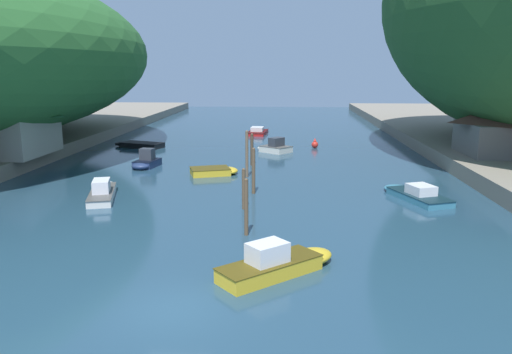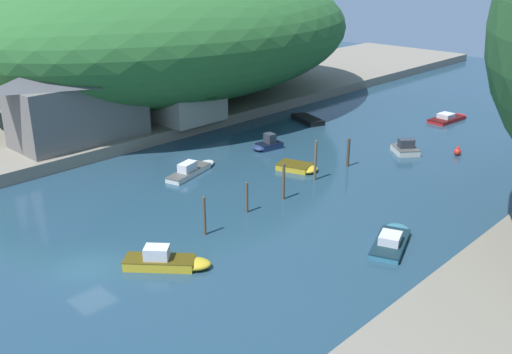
# 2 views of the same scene
# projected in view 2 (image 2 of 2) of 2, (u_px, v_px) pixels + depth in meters

# --- Properties ---
(water_surface) EXTENTS (130.00, 130.00, 0.00)m
(water_surface) POSITION_uv_depth(u_px,v_px,m) (360.00, 155.00, 56.17)
(water_surface) COLOR #234256
(water_surface) RESTS_ON ground
(left_bank) EXTENTS (22.00, 120.00, 1.19)m
(left_bank) POSITION_uv_depth(u_px,v_px,m) (180.00, 102.00, 74.03)
(left_bank) COLOR gray
(left_bank) RESTS_ON ground
(hillside_left) EXTENTS (37.95, 53.13, 16.70)m
(hillside_left) POSITION_uv_depth(u_px,v_px,m) (170.00, 31.00, 71.42)
(hillside_left) COLOR #2D662D
(hillside_left) RESTS_ON left_bank
(waterfront_building) EXTENTS (6.67, 13.49, 8.54)m
(waterfront_building) POSITION_uv_depth(u_px,v_px,m) (77.00, 96.00, 55.37)
(waterfront_building) COLOR slate
(waterfront_building) RESTS_ON left_bank
(boathouse_shed) EXTENTS (8.02, 7.50, 4.79)m
(boathouse_shed) POSITION_uv_depth(u_px,v_px,m) (182.00, 97.00, 63.52)
(boathouse_shed) COLOR #B2A899
(boathouse_shed) RESTS_ON left_bank
(boat_open_rowboat) EXTENTS (2.10, 3.38, 1.56)m
(boat_open_rowboat) POSITION_uv_depth(u_px,v_px,m) (267.00, 145.00, 57.89)
(boat_open_rowboat) COLOR navy
(boat_open_rowboat) RESTS_ON water_surface
(boat_moored_right) EXTENTS (4.16, 3.10, 0.54)m
(boat_moored_right) POSITION_uv_depth(u_px,v_px,m) (299.00, 167.00, 52.22)
(boat_moored_right) COLOR gold
(boat_moored_right) RESTS_ON water_surface
(boat_yellow_tender) EXTENTS (3.97, 3.78, 1.47)m
(boat_yellow_tender) POSITION_uv_depth(u_px,v_px,m) (404.00, 148.00, 56.97)
(boat_yellow_tender) COLOR silver
(boat_yellow_tender) RESTS_ON water_surface
(boat_mid_channel) EXTENTS (3.79, 6.06, 1.03)m
(boat_mid_channel) POSITION_uv_depth(u_px,v_px,m) (392.00, 240.00, 38.80)
(boat_mid_channel) COLOR teal
(boat_mid_channel) RESTS_ON water_surface
(boat_far_upstream) EXTENTS (5.95, 3.71, 0.54)m
(boat_far_upstream) POSITION_uv_depth(u_px,v_px,m) (305.00, 118.00, 68.01)
(boat_far_upstream) COLOR black
(boat_far_upstream) RESTS_ON water_surface
(boat_cabin_cruiser) EXTENTS (2.66, 6.28, 0.94)m
(boat_cabin_cruiser) POSITION_uv_depth(u_px,v_px,m) (449.00, 118.00, 68.18)
(boat_cabin_cruiser) COLOR red
(boat_cabin_cruiser) RESTS_ON water_surface
(boat_navy_launch) EXTENTS (3.05, 6.52, 1.24)m
(boat_navy_launch) POSITION_uv_depth(u_px,v_px,m) (192.00, 169.00, 51.43)
(boat_navy_launch) COLOR silver
(boat_navy_launch) RESTS_ON water_surface
(boat_far_right_bank) EXTENTS (5.15, 4.72, 1.43)m
(boat_far_right_bank) POSITION_uv_depth(u_px,v_px,m) (168.00, 261.00, 35.80)
(boat_far_right_bank) COLOR gold
(boat_far_right_bank) RESTS_ON water_surface
(mooring_post_nearest) EXTENTS (0.20, 0.20, 2.92)m
(mooring_post_nearest) POSITION_uv_depth(u_px,v_px,m) (204.00, 216.00, 39.67)
(mooring_post_nearest) COLOR brown
(mooring_post_nearest) RESTS_ON water_surface
(mooring_post_second) EXTENTS (0.21, 0.21, 2.48)m
(mooring_post_second) POSITION_uv_depth(u_px,v_px,m) (247.00, 197.00, 43.27)
(mooring_post_second) COLOR brown
(mooring_post_second) RESTS_ON water_surface
(mooring_post_middle) EXTENTS (0.23, 0.23, 3.10)m
(mooring_post_middle) POSITION_uv_depth(u_px,v_px,m) (284.00, 181.00, 45.52)
(mooring_post_middle) COLOR brown
(mooring_post_middle) RESTS_ON water_surface
(mooring_post_fourth) EXTENTS (0.23, 0.23, 3.62)m
(mooring_post_fourth) POSITION_uv_depth(u_px,v_px,m) (315.00, 160.00, 49.42)
(mooring_post_fourth) COLOR brown
(mooring_post_fourth) RESTS_ON water_surface
(mooring_post_farthest) EXTENTS (0.27, 0.27, 2.78)m
(mooring_post_farthest) POSITION_uv_depth(u_px,v_px,m) (348.00, 152.00, 52.78)
(mooring_post_farthest) COLOR #4C3D2D
(mooring_post_farthest) RESTS_ON water_surface
(channel_buoy_near) EXTENTS (0.71, 0.71, 1.06)m
(channel_buoy_near) POSITION_uv_depth(u_px,v_px,m) (458.00, 151.00, 56.05)
(channel_buoy_near) COLOR red
(channel_buoy_near) RESTS_ON water_surface
(person_on_quay) EXTENTS (0.27, 0.40, 1.69)m
(person_on_quay) POSITION_uv_depth(u_px,v_px,m) (133.00, 125.00, 58.49)
(person_on_quay) COLOR #282D3D
(person_on_quay) RESTS_ON left_bank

